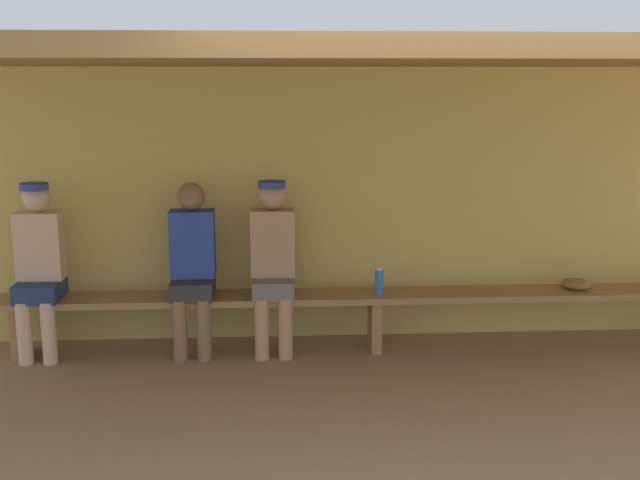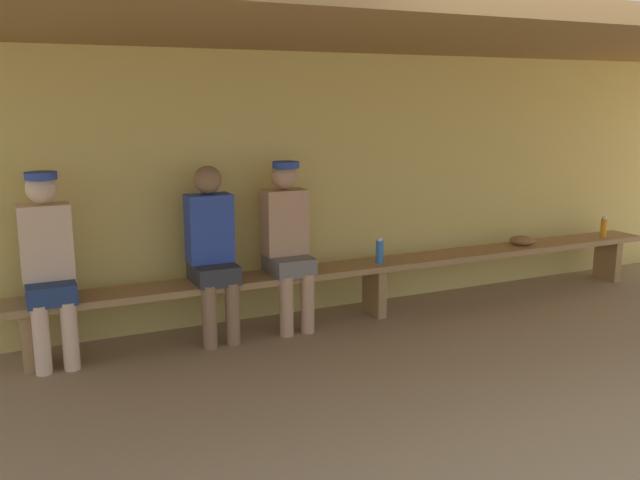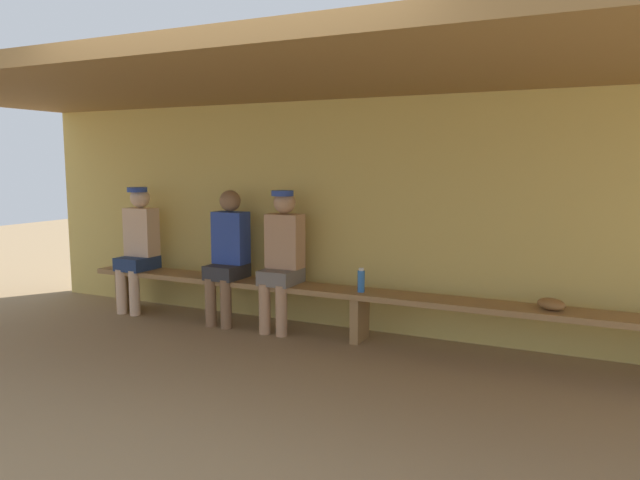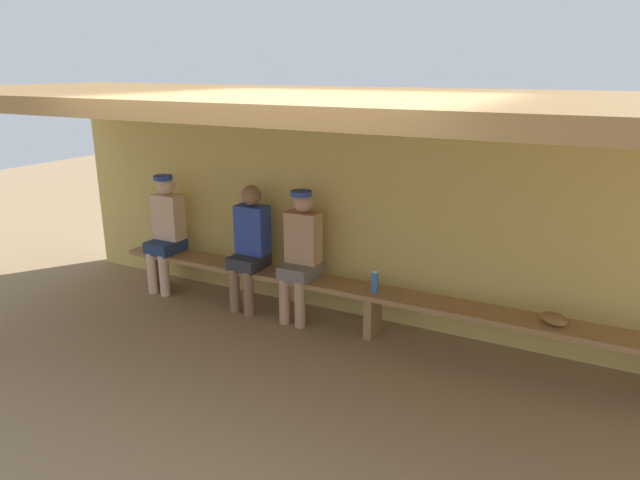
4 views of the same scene
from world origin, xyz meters
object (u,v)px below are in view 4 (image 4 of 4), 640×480
Objects in this scene: player_in_white at (250,243)px; bench at (373,297)px; water_bottle_clear at (375,282)px; player_leftmost at (166,227)px; baseball_glove_dark_brown at (554,319)px; player_middle at (301,250)px.

bench is at bearing -0.12° from player_in_white.
player_in_white is at bearing 178.48° from water_bottle_clear.
water_bottle_clear is at bearing -0.86° from player_leftmost.
baseball_glove_dark_brown reaches higher than bench.
player_in_white is at bearing 179.88° from bench.
player_middle is 1.00× the size of player_leftmost.
player_in_white is at bearing -0.02° from player_leftmost.
player_in_white reaches higher than bench.
bench is 4.46× the size of player_leftmost.
player_in_white is 6.14× the size of water_bottle_clear.
player_leftmost reaches higher than baseball_glove_dark_brown.
player_in_white is 3.04m from baseball_glove_dark_brown.
baseball_glove_dark_brown is at bearing 0.01° from player_middle.
player_in_white is 5.56× the size of baseball_glove_dark_brown.
water_bottle_clear is (1.44, -0.04, -0.17)m from player_in_white.
player_middle is at bearing 0.00° from player_leftmost.
baseball_glove_dark_brown is (1.59, 0.04, -0.06)m from water_bottle_clear.
player_middle is 1.77m from player_leftmost.
player_leftmost is 2.61m from water_bottle_clear.
player_leftmost reaches higher than water_bottle_clear.
player_in_white is at bearing -179.95° from player_middle.
player_middle is 5.60× the size of baseball_glove_dark_brown.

